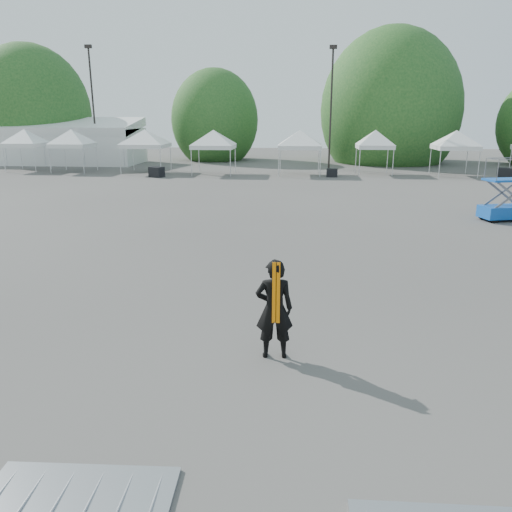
{
  "coord_description": "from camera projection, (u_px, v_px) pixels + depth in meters",
  "views": [
    {
      "loc": [
        0.42,
        -11.18,
        4.38
      ],
      "look_at": [
        -0.49,
        -0.31,
        1.3
      ],
      "focal_mm": 35.0,
      "sensor_mm": 36.0,
      "label": 1
    }
  ],
  "objects": [
    {
      "name": "tent_a",
      "position": [
        24.0,
        132.0,
        40.22
      ],
      "size": [
        3.87,
        3.87,
        3.88
      ],
      "color": "silver",
      "rests_on": "ground"
    },
    {
      "name": "crate_west",
      "position": [
        157.0,
        172.0,
        36.63
      ],
      "size": [
        1.18,
        1.07,
        0.75
      ],
      "primitive_type": "cube",
      "rotation": [
        0.0,
        0.0,
        -0.4
      ],
      "color": "black",
      "rests_on": "ground"
    },
    {
      "name": "tree_mid_e",
      "position": [
        390.0,
        110.0,
        47.31
      ],
      "size": [
        5.12,
        5.12,
        7.79
      ],
      "color": "#382314",
      "rests_on": "ground"
    },
    {
      "name": "marquee",
      "position": [
        59.0,
        142.0,
        46.74
      ],
      "size": [
        15.0,
        6.25,
        4.23
      ],
      "color": "silver",
      "rests_on": "ground"
    },
    {
      "name": "ground",
      "position": [
        277.0,
        305.0,
        11.94
      ],
      "size": [
        120.0,
        120.0,
        0.0
      ],
      "primitive_type": "plane",
      "color": "#474442",
      "rests_on": "ground"
    },
    {
      "name": "tent_f",
      "position": [
        376.0,
        134.0,
        37.73
      ],
      "size": [
        3.76,
        3.76,
        3.88
      ],
      "color": "silver",
      "rests_on": "ground"
    },
    {
      "name": "barrier_left",
      "position": [
        77.0,
        498.0,
        5.88
      ],
      "size": [
        2.31,
        1.22,
        0.07
      ],
      "rotation": [
        0.0,
        0.0,
        0.04
      ],
      "color": "#989BA0",
      "rests_on": "ground"
    },
    {
      "name": "tent_d",
      "position": [
        213.0,
        133.0,
        37.8
      ],
      "size": [
        4.42,
        4.42,
        3.88
      ],
      "color": "silver",
      "rests_on": "ground"
    },
    {
      "name": "tent_e",
      "position": [
        300.0,
        134.0,
        37.45
      ],
      "size": [
        4.55,
        4.55,
        3.88
      ],
      "color": "silver",
      "rests_on": "ground"
    },
    {
      "name": "tree_mid_w",
      "position": [
        215.0,
        120.0,
        49.88
      ],
      "size": [
        4.16,
        4.16,
        6.33
      ],
      "color": "#382314",
      "rests_on": "ground"
    },
    {
      "name": "tent_c",
      "position": [
        145.0,
        133.0,
        38.96
      ],
      "size": [
        4.74,
        4.74,
        3.88
      ],
      "color": "silver",
      "rests_on": "ground"
    },
    {
      "name": "light_pole_east",
      "position": [
        331.0,
        101.0,
        40.89
      ],
      "size": [
        0.6,
        0.25,
        9.8
      ],
      "color": "black",
      "rests_on": "ground"
    },
    {
      "name": "tree_far_w",
      "position": [
        31.0,
        114.0,
        49.24
      ],
      "size": [
        4.8,
        4.8,
        7.3
      ],
      "color": "#382314",
      "rests_on": "ground"
    },
    {
      "name": "crate_east",
      "position": [
        505.0,
        173.0,
        35.61
      ],
      "size": [
        1.23,
        1.12,
        0.78
      ],
      "primitive_type": "cube",
      "rotation": [
        0.0,
        0.0,
        -0.41
      ],
      "color": "black",
      "rests_on": "ground"
    },
    {
      "name": "light_pole_west",
      "position": [
        93.0,
        99.0,
        44.43
      ],
      "size": [
        0.6,
        0.25,
        10.3
      ],
      "color": "black",
      "rests_on": "ground"
    },
    {
      "name": "tent_b",
      "position": [
        71.0,
        133.0,
        39.39
      ],
      "size": [
        4.09,
        4.09,
        3.88
      ],
      "color": "silver",
      "rests_on": "ground"
    },
    {
      "name": "tent_g",
      "position": [
        457.0,
        134.0,
        36.79
      ],
      "size": [
        4.19,
        4.19,
        3.88
      ],
      "color": "silver",
      "rests_on": "ground"
    },
    {
      "name": "man",
      "position": [
        274.0,
        309.0,
        9.15
      ],
      "size": [
        0.73,
        0.52,
        1.91
      ],
      "rotation": [
        0.0,
        0.0,
        3.23
      ],
      "color": "black",
      "rests_on": "ground"
    },
    {
      "name": "scissor_lift",
      "position": [
        508.0,
        190.0,
        21.22
      ],
      "size": [
        2.24,
        1.5,
        2.65
      ],
      "rotation": [
        0.0,
        0.0,
        0.25
      ],
      "color": "#0B4396",
      "rests_on": "ground"
    },
    {
      "name": "crate_mid",
      "position": [
        332.0,
        173.0,
        36.78
      ],
      "size": [
        0.85,
        0.7,
        0.6
      ],
      "primitive_type": "cube",
      "rotation": [
        0.0,
        0.0,
        -0.14
      ],
      "color": "black",
      "rests_on": "ground"
    }
  ]
}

